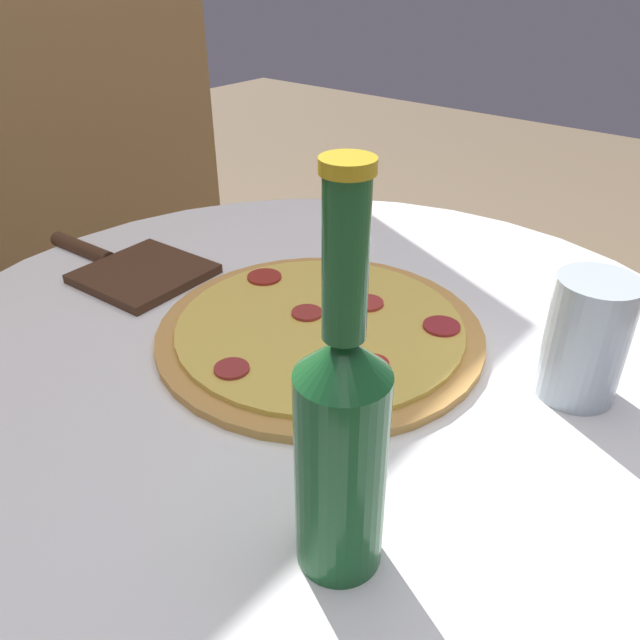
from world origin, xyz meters
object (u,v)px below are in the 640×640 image
at_px(pizza, 320,329).
at_px(beer_bottle, 341,442).
at_px(drinking_glass, 586,339).
at_px(pizza_paddle, 132,269).

distance_m(pizza, beer_bottle, 0.31).
height_order(pizza, drinking_glass, drinking_glass).
relative_size(pizza, drinking_glass, 2.94).
bearing_deg(beer_bottle, drinking_glass, -11.50).
relative_size(pizza, pizza_paddle, 1.35).
xyz_separation_m(pizza_paddle, drinking_glass, (0.12, -0.56, 0.06)).
bearing_deg(pizza_paddle, beer_bottle, 156.82).
xyz_separation_m(beer_bottle, pizza_paddle, (0.18, 0.50, -0.10)).
bearing_deg(beer_bottle, pizza_paddle, 70.21).
height_order(beer_bottle, drinking_glass, beer_bottle).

